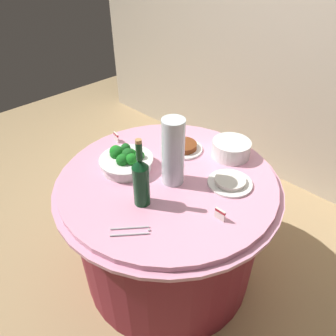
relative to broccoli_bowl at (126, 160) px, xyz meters
The scene contains 12 objects.
ground_plane 0.82m from the broccoli_bowl, 26.34° to the left, with size 6.00×6.00×0.00m, color tan.
back_wall 1.60m from the broccoli_bowl, 82.17° to the left, with size 4.40×0.10×2.60m, color beige.
buffet_table 0.47m from the broccoli_bowl, 26.34° to the left, with size 1.16×1.16×0.74m.
broccoli_bowl is the anchor object (origin of this frame).
plate_stack 0.58m from the broccoli_bowl, 55.67° to the left, with size 0.21×0.21×0.09m.
wine_bottle 0.30m from the broccoli_bowl, 24.92° to the right, with size 0.07×0.07×0.34m.
decorative_fruit_vase 0.29m from the broccoli_bowl, 20.23° to the left, with size 0.11×0.11×0.34m.
serving_tongs 0.45m from the broccoli_bowl, 36.98° to the right, with size 0.14×0.15×0.01m.
food_plate_stir_fry 0.35m from the broccoli_bowl, 73.79° to the left, with size 0.22×0.22×0.04m.
food_plate_rice 0.54m from the broccoli_bowl, 29.74° to the left, with size 0.22×0.22×0.03m.
label_placard_front 0.58m from the broccoli_bowl, ahead, with size 0.05×0.01×0.05m.
label_placard_mid 0.28m from the broccoli_bowl, 152.38° to the left, with size 0.05×0.02×0.05m.
Camera 1 is at (0.87, -0.89, 1.72)m, focal length 33.24 mm.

